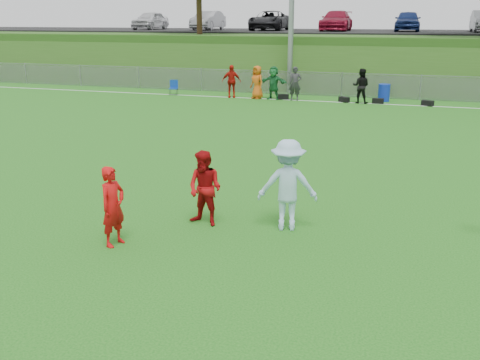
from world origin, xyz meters
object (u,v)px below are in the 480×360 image
at_px(player_red_center, 205,189).
at_px(recycling_bin, 384,93).
at_px(player_red_left, 113,206).
at_px(player_blue, 288,185).

relative_size(player_red_center, recycling_bin, 1.79).
height_order(player_red_center, recycling_bin, player_red_center).
bearing_deg(recycling_bin, player_red_center, -98.29).
xyz_separation_m(player_red_center, recycling_bin, (2.68, 18.39, -0.34)).
xyz_separation_m(player_red_left, recycling_bin, (3.94, 19.85, -0.33)).
relative_size(player_red_left, player_red_center, 0.98).
bearing_deg(player_blue, player_red_left, 18.21).
bearing_deg(player_red_center, player_red_left, -117.94).
bearing_deg(player_blue, player_red_center, -3.21).
distance_m(player_blue, recycling_bin, 18.16).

